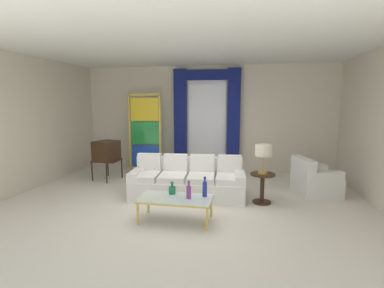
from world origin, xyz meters
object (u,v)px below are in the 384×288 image
object	(u,v)px
couch_white_long	(188,182)
table_lamp_brass	(264,152)
bottle_crystal_tall	(189,191)
vintage_tv	(106,151)
bottle_blue_decanter	(172,190)
peacock_figurine	(158,167)
stained_glass_divider	(145,135)
coffee_table	(175,200)
bottle_amber_squat	(205,188)
round_side_table	(262,185)
armchair_white	(314,181)

from	to	relation	value
couch_white_long	table_lamp_brass	size ratio (longest dim) A/B	4.21
bottle_crystal_tall	table_lamp_brass	xyz separation A→B (m)	(1.23, 1.17, 0.50)
couch_white_long	vintage_tv	world-z (taller)	vintage_tv
bottle_blue_decanter	couch_white_long	bearing A→B (deg)	88.19
bottle_crystal_tall	vintage_tv	size ratio (longest dim) A/B	0.23
peacock_figurine	table_lamp_brass	xyz separation A→B (m)	(2.69, -1.69, 0.81)
vintage_tv	peacock_figurine	bearing A→B (deg)	30.85
stained_glass_divider	peacock_figurine	world-z (taller)	stained_glass_divider
coffee_table	table_lamp_brass	size ratio (longest dim) A/B	2.12
stained_glass_divider	coffee_table	bearing A→B (deg)	-62.20
bottle_crystal_tall	bottle_amber_squat	world-z (taller)	bottle_amber_squat
bottle_crystal_tall	bottle_blue_decanter	bearing A→B (deg)	152.41
vintage_tv	stained_glass_divider	bearing A→B (deg)	57.67
peacock_figurine	round_side_table	distance (m)	3.17
bottle_blue_decanter	stained_glass_divider	xyz separation A→B (m)	(-1.60, 3.05, 0.57)
couch_white_long	round_side_table	xyz separation A→B (m)	(1.52, -0.16, 0.05)
round_side_table	peacock_figurine	bearing A→B (deg)	147.88
bottle_amber_squat	table_lamp_brass	world-z (taller)	table_lamp_brass
bottle_crystal_tall	vintage_tv	world-z (taller)	vintage_tv
armchair_white	bottle_amber_squat	bearing A→B (deg)	-139.83
couch_white_long	round_side_table	world-z (taller)	couch_white_long
round_side_table	bottle_crystal_tall	bearing A→B (deg)	-136.59
armchair_white	couch_white_long	bearing A→B (deg)	-167.40
bottle_amber_squat	stained_glass_divider	size ratio (longest dim) A/B	0.16
round_side_table	bottle_amber_squat	bearing A→B (deg)	-134.08
couch_white_long	round_side_table	distance (m)	1.53
bottle_amber_squat	stained_glass_divider	world-z (taller)	stained_glass_divider
coffee_table	round_side_table	world-z (taller)	round_side_table
bottle_crystal_tall	stained_glass_divider	world-z (taller)	stained_glass_divider
coffee_table	vintage_tv	distance (m)	3.24
bottle_crystal_tall	round_side_table	xyz separation A→B (m)	(1.23, 1.17, -0.17)
bottle_amber_squat	armchair_white	world-z (taller)	armchair_white
bottle_crystal_tall	vintage_tv	distance (m)	3.38
couch_white_long	bottle_blue_decanter	size ratio (longest dim) A/B	10.78
bottle_blue_decanter	bottle_amber_squat	distance (m)	0.57
bottle_amber_squat	vintage_tv	bearing A→B (deg)	144.24
bottle_crystal_tall	vintage_tv	xyz separation A→B (m)	(-2.58, 2.18, 0.20)
bottle_crystal_tall	peacock_figurine	size ratio (longest dim) A/B	0.51
bottle_crystal_tall	armchair_white	size ratio (longest dim) A/B	0.30
bottle_crystal_tall	stained_glass_divider	bearing A→B (deg)	120.87
bottle_amber_squat	table_lamp_brass	size ratio (longest dim) A/B	0.60
bottle_crystal_tall	armchair_white	xyz separation A→B (m)	(2.34, 1.92, -0.24)
table_lamp_brass	bottle_amber_squat	bearing A→B (deg)	-134.08
bottle_crystal_tall	bottle_amber_squat	size ratio (longest dim) A/B	0.89
bottle_blue_decanter	coffee_table	bearing A→B (deg)	-60.23
bottle_crystal_tall	bottle_amber_squat	distance (m)	0.28
coffee_table	couch_white_long	bearing A→B (deg)	92.83
couch_white_long	coffee_table	distance (m)	1.34
coffee_table	vintage_tv	world-z (taller)	vintage_tv
bottle_crystal_tall	round_side_table	distance (m)	1.71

